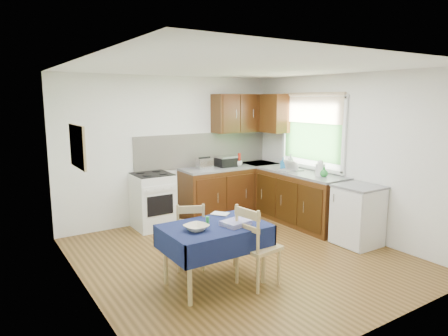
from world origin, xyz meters
TOP-DOWN VIEW (x-y plane):
  - floor at (0.00, 0.00)m, footprint 4.20×4.20m
  - ceiling at (0.00, 0.00)m, footprint 4.00×4.20m
  - wall_back at (0.00, 2.10)m, footprint 4.00×0.02m
  - wall_front at (0.00, -2.10)m, footprint 4.00×0.02m
  - wall_left at (-2.00, 0.00)m, footprint 0.02×4.20m
  - wall_right at (2.00, 0.00)m, footprint 0.02×4.20m
  - base_cabinets at (1.36, 1.26)m, footprint 1.90×2.30m
  - worktop_back at (1.05, 1.80)m, footprint 1.90×0.60m
  - worktop_right at (1.70, 0.65)m, footprint 0.60×1.70m
  - worktop_corner at (1.70, 1.80)m, footprint 0.60×0.60m
  - splashback at (0.65, 2.08)m, footprint 2.70×0.02m
  - upper_cabinets at (1.52, 1.80)m, footprint 1.20×0.85m
  - stove at (-0.50, 1.80)m, footprint 0.60×0.61m
  - window at (1.97, 0.70)m, footprint 0.04×1.48m
  - fridge at (1.70, -0.55)m, footprint 0.58×0.60m
  - corkboard at (-1.97, 0.30)m, footprint 0.04×0.62m
  - dining_table at (-0.71, -0.49)m, footprint 1.16×0.79m
  - chair_far at (-0.74, 0.04)m, footprint 0.50×0.50m
  - chair_near at (-0.35, -0.78)m, footprint 0.47×0.47m
  - toaster at (0.49, 1.80)m, footprint 0.28×0.17m
  - sandwich_press at (0.94, 1.80)m, footprint 0.34×0.29m
  - sauce_bottle at (1.19, 1.73)m, footprint 0.05×0.05m
  - yellow_packet at (0.93, 1.90)m, footprint 0.12×0.08m
  - dish_rack at (1.64, 0.84)m, footprint 0.37×0.28m
  - kettle at (1.72, 0.24)m, footprint 0.15×0.15m
  - cup at (1.15, 1.69)m, footprint 0.18×0.18m
  - soap_bottle_a at (1.70, 0.92)m, footprint 0.12×0.12m
  - soap_bottle_b at (1.64, 1.04)m, footprint 0.13×0.13m
  - soap_bottle_c at (1.70, 0.13)m, footprint 0.12×0.12m
  - plate_bowl at (-0.97, -0.54)m, footprint 0.30×0.30m
  - book at (-0.49, -0.21)m, footprint 0.24×0.26m
  - spice_jar at (-0.75, -0.40)m, footprint 0.04×0.04m
  - tea_towel at (-0.51, -0.62)m, footprint 0.34×0.29m

SIDE VIEW (x-z plane):
  - floor at x=0.00m, z-range 0.00..0.00m
  - base_cabinets at x=1.36m, z-range 0.00..0.86m
  - fridge at x=1.70m, z-range 0.00..0.88m
  - chair_far at x=-0.74m, z-range 0.02..0.89m
  - stove at x=-0.50m, z-range 0.00..0.92m
  - chair_near at x=-0.35m, z-range 0.03..0.97m
  - dining_table at x=-0.71m, z-range 0.25..0.95m
  - book at x=-0.49m, z-range 0.70..0.72m
  - tea_towel at x=-0.51m, z-range 0.70..0.75m
  - plate_bowl at x=-0.97m, z-range 0.70..0.76m
  - spice_jar at x=-0.75m, z-range 0.70..0.79m
  - worktop_back at x=1.05m, z-range 0.86..0.90m
  - worktop_right at x=1.70m, z-range 0.86..0.90m
  - worktop_corner at x=1.70m, z-range 0.86..0.90m
  - dish_rack at x=1.64m, z-range 0.83..1.01m
  - cup at x=1.15m, z-range 0.90..1.01m
  - yellow_packet at x=0.93m, z-range 0.90..1.06m
  - soap_bottle_c at x=1.70m, z-range 0.90..1.06m
  - sandwich_press at x=0.94m, z-range 0.90..1.09m
  - toaster at x=0.49m, z-range 0.89..1.10m
  - soap_bottle_b at x=1.64m, z-range 0.90..1.11m
  - kettle at x=1.72m, z-range 0.89..1.14m
  - sauce_bottle at x=1.19m, z-range 0.90..1.13m
  - soap_bottle_a at x=1.70m, z-range 0.90..1.18m
  - splashback at x=0.65m, z-range 0.90..1.50m
  - wall_back at x=0.00m, z-range 0.00..2.50m
  - wall_front at x=0.00m, z-range 0.00..2.50m
  - wall_left at x=-2.00m, z-range 0.00..2.50m
  - wall_right at x=2.00m, z-range 0.00..2.50m
  - corkboard at x=-1.97m, z-range 1.36..1.83m
  - window at x=1.97m, z-range 1.02..2.28m
  - upper_cabinets at x=1.52m, z-range 1.50..2.20m
  - ceiling at x=0.00m, z-range 2.49..2.51m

